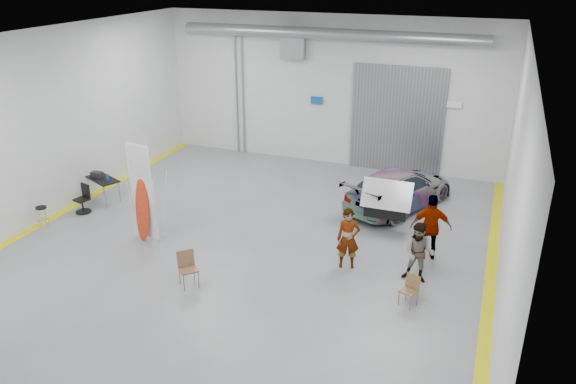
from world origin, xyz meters
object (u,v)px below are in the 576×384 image
(sedan_car, at_px, (399,189))
(folding_chair_far, at_px, (408,296))
(person_a, at_px, (348,239))
(surfboard_display, at_px, (143,201))
(folding_chair_near, at_px, (189,276))
(office_chair, at_px, (83,200))
(work_table, at_px, (101,178))
(person_b, at_px, (419,253))
(shop_stool, at_px, (43,217))
(person_c, at_px, (431,227))

(sedan_car, xyz_separation_m, folding_chair_far, (1.35, -5.89, -0.41))
(person_a, bearing_deg, surfboard_display, 168.40)
(folding_chair_near, bearing_deg, folding_chair_far, -35.25)
(person_a, relative_size, office_chair, 1.81)
(sedan_car, distance_m, folding_chair_far, 6.06)
(work_table, bearing_deg, person_b, -7.54)
(sedan_car, relative_size, folding_chair_far, 5.72)
(surfboard_display, xyz_separation_m, shop_stool, (-3.62, -0.39, -0.97))
(person_c, height_order, surfboard_display, surfboard_display)
(sedan_car, relative_size, office_chair, 4.74)
(office_chair, bearing_deg, person_a, 11.83)
(surfboard_display, height_order, shop_stool, surfboard_display)
(person_b, bearing_deg, person_c, 88.28)
(sedan_car, bearing_deg, surfboard_display, 63.29)
(sedan_car, distance_m, shop_stool, 11.71)
(surfboard_display, relative_size, shop_stool, 4.69)
(sedan_car, xyz_separation_m, work_table, (-9.86, -3.17, 0.16))
(folding_chair_far, bearing_deg, sedan_car, 124.91)
(office_chair, bearing_deg, work_table, 106.21)
(shop_stool, bearing_deg, surfboard_display, 6.12)
(folding_chair_near, distance_m, work_table, 6.92)
(work_table, bearing_deg, sedan_car, 17.84)
(sedan_car, distance_m, surfboard_display, 8.49)
(folding_chair_far, bearing_deg, office_chair, -166.40)
(work_table, bearing_deg, person_a, -8.76)
(work_table, relative_size, office_chair, 1.52)
(person_c, bearing_deg, sedan_car, -77.26)
(folding_chair_near, relative_size, office_chair, 0.99)
(folding_chair_far, xyz_separation_m, shop_stool, (-11.61, 0.26, 0.10))
(person_a, relative_size, shop_stool, 2.52)
(work_table, bearing_deg, folding_chair_near, -34.00)
(surfboard_display, bearing_deg, folding_chair_far, 5.54)
(person_c, xyz_separation_m, folding_chair_near, (-5.62, -3.74, -0.67))
(person_c, distance_m, shop_stool, 11.99)
(sedan_car, relative_size, shop_stool, 6.58)
(surfboard_display, bearing_deg, folding_chair_near, -25.27)
(work_table, bearing_deg, folding_chair_far, -13.65)
(sedan_car, bearing_deg, person_b, 131.35)
(folding_chair_far, relative_size, work_table, 0.55)
(person_a, xyz_separation_m, work_table, (-9.30, 1.43, -0.05))
(folding_chair_far, distance_m, shop_stool, 11.61)
(folding_chair_near, bearing_deg, surfboard_display, 97.61)
(person_b, relative_size, office_chair, 1.74)
(person_b, relative_size, surfboard_display, 0.52)
(work_table, bearing_deg, person_c, -0.59)
(person_c, bearing_deg, work_table, -12.07)
(person_a, distance_m, folding_chair_far, 2.38)
(surfboard_display, xyz_separation_m, folding_chair_near, (2.51, -1.78, -1.02))
(person_b, bearing_deg, shop_stool, -172.20)
(person_a, relative_size, person_b, 1.04)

